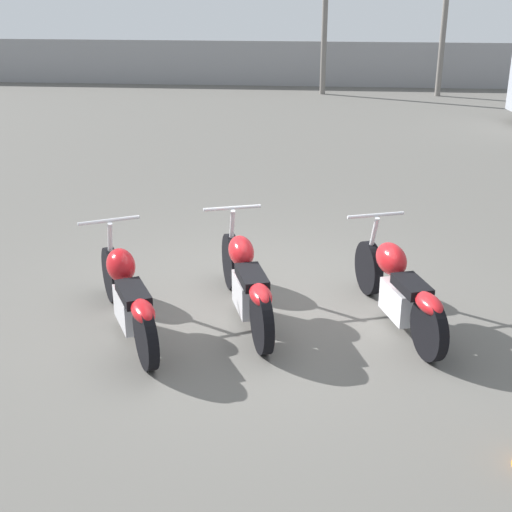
# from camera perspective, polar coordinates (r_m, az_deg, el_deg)

# --- Properties ---
(ground_plane) EXTENTS (60.00, 60.00, 0.00)m
(ground_plane) POSITION_cam_1_polar(r_m,az_deg,el_deg) (7.66, 0.11, -4.07)
(ground_plane) COLOR #5B5954
(fence_back) EXTENTS (40.00, 0.04, 1.34)m
(fence_back) POSITION_cam_1_polar(r_m,az_deg,el_deg) (22.68, 3.74, 15.08)
(fence_back) COLOR gray
(fence_back) RESTS_ON ground_plane
(motorcycle_slot_0) EXTENTS (1.13, 1.94, 0.97)m
(motorcycle_slot_0) POSITION_cam_1_polar(r_m,az_deg,el_deg) (7.08, -10.23, -3.09)
(motorcycle_slot_0) COLOR black
(motorcycle_slot_0) RESTS_ON ground_plane
(motorcycle_slot_1) EXTENTS (0.89, 2.06, 0.99)m
(motorcycle_slot_1) POSITION_cam_1_polar(r_m,az_deg,el_deg) (7.24, -0.80, -2.02)
(motorcycle_slot_1) COLOR black
(motorcycle_slot_1) RESTS_ON ground_plane
(motorcycle_slot_2) EXTENTS (0.89, 2.01, 0.96)m
(motorcycle_slot_2) POSITION_cam_1_polar(r_m,az_deg,el_deg) (7.26, 11.35, -2.48)
(motorcycle_slot_2) COLOR black
(motorcycle_slot_2) RESTS_ON ground_plane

